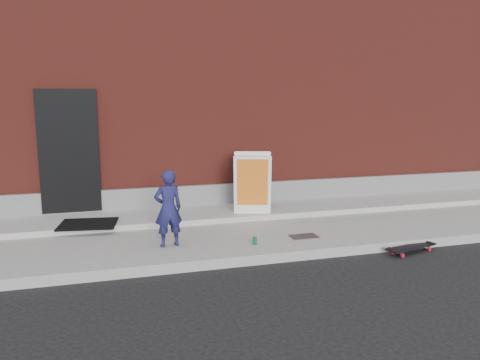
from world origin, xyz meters
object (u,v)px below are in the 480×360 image
object	(u,v)px
child	(168,208)
skateboard	(411,247)
pizza_sign	(252,182)
soda_can	(255,241)

from	to	relation	value
child	skateboard	distance (m)	3.78
skateboard	pizza_sign	distance (m)	2.99
child	soda_can	distance (m)	1.40
pizza_sign	soda_can	size ratio (longest dim) A/B	9.25
soda_can	pizza_sign	bearing A→B (deg)	73.73
soda_can	child	bearing A→B (deg)	166.98
skateboard	soda_can	xyz separation A→B (m)	(-2.34, 0.60, 0.13)
pizza_sign	soda_can	world-z (taller)	pizza_sign
child	skateboard	world-z (taller)	child
child	pizza_sign	xyz separation A→B (m)	(1.74, 1.32, 0.08)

